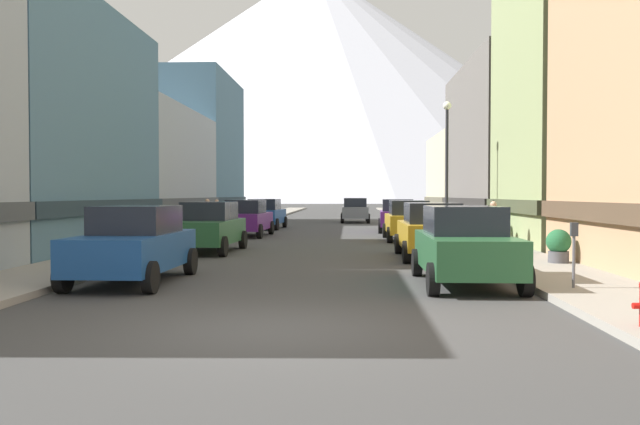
# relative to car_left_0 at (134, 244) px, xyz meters

# --- Properties ---
(ground_plane) EXTENTS (400.00, 400.00, 0.00)m
(ground_plane) POSITION_rel_car_left_0_xyz_m (3.80, -5.22, -0.90)
(ground_plane) COLOR #3D3D3D
(sidewalk_left) EXTENTS (2.50, 100.00, 0.15)m
(sidewalk_left) POSITION_rel_car_left_0_xyz_m (-2.45, 29.78, -0.82)
(sidewalk_left) COLOR gray
(sidewalk_left) RESTS_ON ground
(sidewalk_right) EXTENTS (2.50, 100.00, 0.15)m
(sidewalk_right) POSITION_rel_car_left_0_xyz_m (10.05, 29.78, -0.82)
(sidewalk_right) COLOR gray
(sidewalk_right) RESTS_ON ground
(storefront_left_1) EXTENTS (7.84, 12.22, 8.92)m
(storefront_left_1) POSITION_rel_car_left_0_xyz_m (-7.47, 8.72, 3.40)
(storefront_left_1) COLOR slate
(storefront_left_1) RESTS_ON ground
(storefront_left_2) EXTENTS (7.56, 13.04, 6.75)m
(storefront_left_2) POSITION_rel_car_left_0_xyz_m (-7.33, 21.36, 2.35)
(storefront_left_2) COLOR #99A5B2
(storefront_left_2) RESTS_ON ground
(storefront_left_3) EXTENTS (9.30, 11.36, 10.66)m
(storefront_left_3) POSITION_rel_car_left_0_xyz_m (-8.20, 33.58, 4.26)
(storefront_left_3) COLOR slate
(storefront_left_3) RESTS_ON ground
(storefront_right_1) EXTENTS (7.50, 8.01, 11.64)m
(storefront_right_1) POSITION_rel_car_left_0_xyz_m (14.90, 10.96, 4.74)
(storefront_right_1) COLOR #8C9966
(storefront_right_1) RESTS_ON ground
(storefront_right_2) EXTENTS (9.39, 13.69, 9.23)m
(storefront_right_2) POSITION_rel_car_left_0_xyz_m (15.84, 22.28, 3.56)
(storefront_right_2) COLOR #66605B
(storefront_right_2) RESTS_ON ground
(storefront_right_3) EXTENTS (7.83, 10.68, 6.42)m
(storefront_right_3) POSITION_rel_car_left_0_xyz_m (15.06, 34.57, 2.19)
(storefront_right_3) COLOR beige
(storefront_right_3) RESTS_ON ground
(car_left_0) EXTENTS (2.11, 4.42, 1.78)m
(car_left_0) POSITION_rel_car_left_0_xyz_m (0.00, 0.00, 0.00)
(car_left_0) COLOR #19478C
(car_left_0) RESTS_ON ground
(car_left_1) EXTENTS (2.21, 4.47, 1.78)m
(car_left_1) POSITION_rel_car_left_0_xyz_m (0.00, 8.13, 0.00)
(car_left_1) COLOR #265933
(car_left_1) RESTS_ON ground
(car_left_2) EXTENTS (2.24, 4.48, 1.78)m
(car_left_2) POSITION_rel_car_left_0_xyz_m (-0.00, 16.97, 0.00)
(car_left_2) COLOR #591E72
(car_left_2) RESTS_ON ground
(car_left_3) EXTENTS (2.26, 4.49, 1.78)m
(car_left_3) POSITION_rel_car_left_0_xyz_m (-0.00, 24.05, 0.00)
(car_left_3) COLOR #19478C
(car_left_3) RESTS_ON ground
(car_right_0) EXTENTS (2.07, 4.40, 1.78)m
(car_right_0) POSITION_rel_car_left_0_xyz_m (7.60, -0.05, 0.00)
(car_right_0) COLOR #265933
(car_right_0) RESTS_ON ground
(car_right_1) EXTENTS (2.07, 4.40, 1.78)m
(car_right_1) POSITION_rel_car_left_0_xyz_m (7.60, 6.14, 0.00)
(car_right_1) COLOR #B28419
(car_right_1) RESTS_ON ground
(car_right_2) EXTENTS (2.08, 4.41, 1.78)m
(car_right_2) POSITION_rel_car_left_0_xyz_m (7.60, 14.53, 0.00)
(car_right_2) COLOR #B28419
(car_right_2) RESTS_ON ground
(car_right_3) EXTENTS (2.22, 4.47, 1.78)m
(car_right_3) POSITION_rel_car_left_0_xyz_m (7.60, 21.17, 0.00)
(car_right_3) COLOR #591E72
(car_right_3) RESTS_ON ground
(car_driving_0) EXTENTS (2.06, 4.40, 1.78)m
(car_driving_0) POSITION_rel_car_left_0_xyz_m (5.40, 33.28, 0.00)
(car_driving_0) COLOR slate
(car_driving_0) RESTS_ON ground
(parking_meter_near) EXTENTS (0.14, 0.10, 1.33)m
(parking_meter_near) POSITION_rel_car_left_0_xyz_m (9.55, -1.50, 0.11)
(parking_meter_near) COLOR #595960
(parking_meter_near) RESTS_ON sidewalk_right
(potted_plant_0) EXTENTS (0.68, 0.68, 0.93)m
(potted_plant_0) POSITION_rel_car_left_0_xyz_m (10.80, 3.53, -0.26)
(potted_plant_0) COLOR #4C4C51
(potted_plant_0) RESTS_ON sidewalk_right
(potted_plant_1) EXTENTS (0.46, 0.46, 0.80)m
(potted_plant_1) POSITION_rel_car_left_0_xyz_m (10.80, 10.13, -0.31)
(potted_plant_1) COLOR gray
(potted_plant_1) RESTS_ON sidewalk_right
(potted_plant_2) EXTENTS (0.62, 0.62, 1.00)m
(potted_plant_2) POSITION_rel_car_left_0_xyz_m (10.80, 11.00, -0.15)
(potted_plant_2) COLOR #4C4C51
(potted_plant_2) RESTS_ON sidewalk_right
(pedestrian_0) EXTENTS (0.36, 0.36, 1.62)m
(pedestrian_0) POSITION_rel_car_left_0_xyz_m (-2.45, 21.80, -0.01)
(pedestrian_0) COLOR #333338
(pedestrian_0) RESTS_ON sidewalk_left
(pedestrian_1) EXTENTS (0.36, 0.36, 1.66)m
(pedestrian_1) POSITION_rel_car_left_0_xyz_m (10.05, 8.42, 0.01)
(pedestrian_1) COLOR maroon
(pedestrian_1) RESTS_ON sidewalk_right
(pedestrian_2) EXTENTS (0.36, 0.36, 1.66)m
(pedestrian_2) POSITION_rel_car_left_0_xyz_m (-2.45, 19.34, 0.02)
(pedestrian_2) COLOR maroon
(pedestrian_2) RESTS_ON sidewalk_left
(streetlamp_right) EXTENTS (0.36, 0.36, 5.86)m
(streetlamp_right) POSITION_rel_car_left_0_xyz_m (9.15, 13.46, 3.09)
(streetlamp_right) COLOR black
(streetlamp_right) RESTS_ON sidewalk_right
(mountain_backdrop) EXTENTS (255.38, 255.38, 94.11)m
(mountain_backdrop) POSITION_rel_car_left_0_xyz_m (-9.46, 254.78, 46.15)
(mountain_backdrop) COLOR silver
(mountain_backdrop) RESTS_ON ground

